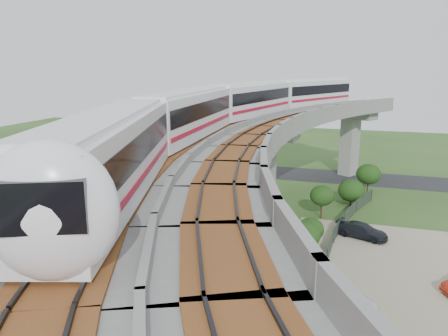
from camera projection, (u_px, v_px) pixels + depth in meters
The scene contains 14 objects.
ground at pixel (227, 253), 37.77m from camera, with size 160.00×160.00×0.00m, color #2E4E1F.
dirt_lot at pixel (402, 288), 31.87m from camera, with size 18.00×26.00×0.04m, color gray.
asphalt_road at pixel (284, 173), 65.65m from camera, with size 60.00×8.00×0.03m, color #232326.
viaduct at pixel (273, 153), 34.57m from camera, with size 19.58×73.98×11.40m.
metro_train at pixel (245, 107), 38.36m from camera, with size 12.45×61.20×3.64m.
fence at pixel (344, 260), 34.79m from camera, with size 3.87×38.73×1.50m.
tree_0 at pixel (368, 174), 54.06m from camera, with size 3.00×3.00×3.95m.
tree_1 at pixel (351, 191), 50.06m from camera, with size 3.02×3.02×3.11m.
tree_2 at pixel (322, 196), 45.79m from camera, with size 2.54×2.54×3.59m.
tree_3 at pixel (310, 229), 38.48m from camera, with size 2.40×2.40×2.77m.
tree_4 at pixel (303, 235), 35.11m from camera, with size 2.71×2.71×3.69m.
tree_5 at pixel (287, 288), 27.26m from camera, with size 2.13×2.13×3.24m.
car_white at pixel (367, 307), 28.29m from camera, with size 1.27×3.16×1.08m, color white.
car_dark at pixel (362, 230), 40.97m from camera, with size 1.93×4.74×1.38m, color black.
Camera 1 is at (10.13, -33.54, 15.91)m, focal length 35.00 mm.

